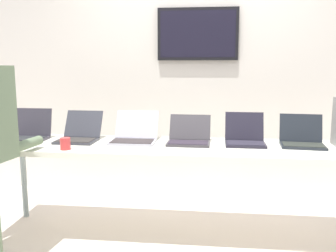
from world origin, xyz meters
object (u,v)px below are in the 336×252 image
Objects in this scene: laptop_station_4 at (245,137)px; laptop_station_1 at (79,134)px; laptop_station_5 at (302,139)px; workbench at (184,151)px; laptop_station_0 at (28,132)px; laptop_station_2 at (134,135)px; laptop_station_3 at (189,137)px; coffee_mug at (65,144)px.

laptop_station_1 is at bearing -179.12° from laptop_station_4.
laptop_station_4 is 0.44m from laptop_station_5.
workbench is 9.54× the size of laptop_station_0.
laptop_station_2 is 0.46m from laptop_station_3.
laptop_station_4 is 0.93× the size of laptop_station_5.
laptop_station_2 is at bearing 0.09° from laptop_station_0.
workbench is 9.66× the size of laptop_station_4.
laptop_station_0 is 2.28m from laptop_station_5.
laptop_station_2 is 0.58m from coffee_mug.
laptop_station_1 is 1.15× the size of laptop_station_4.
workbench is 9.19× the size of laptop_station_3.
laptop_station_0 is 0.93m from laptop_station_2.
laptop_station_3 is at bearing -1.73° from laptop_station_2.
coffee_mug is at bearing -164.14° from workbench.
laptop_station_3 is at bearing -0.52° from laptop_station_0.
laptop_station_4 is 3.63× the size of coffee_mug.
laptop_station_0 is at bearing 175.53° from workbench.
laptop_station_2 is 0.91m from laptop_station_4.
laptop_station_3 is 0.98× the size of laptop_station_5.
laptop_station_0 is 0.45m from laptop_station_1.
laptop_station_3 is 3.81× the size of coffee_mug.
laptop_station_4 is at bearing 0.88° from laptop_station_1.
coffee_mug is at bearing -37.09° from laptop_station_0.
workbench is at bearing -166.24° from laptop_station_4.
laptop_station_4 reaches higher than laptop_station_3.
laptop_station_1 is at bearing -179.87° from laptop_station_5.
laptop_station_1 is (0.45, -0.01, -0.00)m from laptop_station_0.
workbench is 0.14m from laptop_station_3.
laptop_station_2 is (0.93, 0.00, -0.00)m from laptop_station_0.
laptop_station_0 is at bearing 179.48° from laptop_station_3.
laptop_station_0 is at bearing 178.99° from laptop_station_1.
laptop_station_5 is at bearing 6.27° from workbench.
coffee_mug is at bearing -168.98° from laptop_station_5.
laptop_station_1 is at bearing -178.86° from laptop_station_2.
laptop_station_3 is (0.46, -0.01, -0.00)m from laptop_station_2.
laptop_station_2 is 4.17× the size of coffee_mug.
laptop_station_5 is at bearing -0.09° from laptop_station_0.
laptop_station_4 is at bearing 15.12° from coffee_mug.
laptop_station_2 is 1.07× the size of laptop_station_5.
laptop_station_2 is at bearing 165.85° from workbench.
laptop_station_4 reaches higher than workbench.
coffee_mug is (-0.88, -0.25, 0.09)m from workbench.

